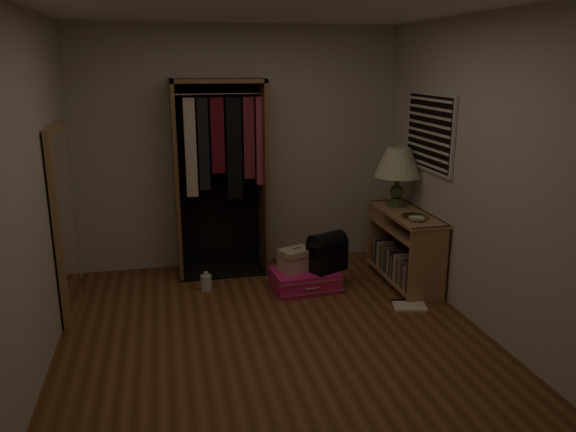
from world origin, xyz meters
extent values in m
plane|color=brown|center=(0.00, 0.00, 0.00)|extent=(4.00, 4.00, 0.00)
cube|color=beige|center=(0.00, 2.00, 1.30)|extent=(3.50, 0.02, 2.60)
cube|color=beige|center=(0.00, -2.00, 1.30)|extent=(3.50, 0.02, 2.60)
cube|color=beige|center=(1.75, 0.00, 1.30)|extent=(0.02, 4.00, 2.60)
cube|color=beige|center=(-1.75, 0.00, 1.30)|extent=(0.02, 4.00, 2.60)
cube|color=white|center=(0.00, 0.00, 2.60)|extent=(3.50, 4.00, 0.01)
cube|color=silver|center=(1.73, 1.00, 1.55)|extent=(0.03, 0.96, 0.76)
cube|color=black|center=(1.73, 1.00, 1.55)|extent=(0.03, 0.90, 0.70)
cube|color=silver|center=(1.71, 1.00, 1.24)|extent=(0.01, 0.88, 0.02)
cube|color=silver|center=(1.71, 1.00, 1.32)|extent=(0.01, 0.88, 0.02)
cube|color=silver|center=(1.71, 1.00, 1.39)|extent=(0.01, 0.88, 0.02)
cube|color=silver|center=(1.71, 1.00, 1.47)|extent=(0.01, 0.88, 0.02)
cube|color=silver|center=(1.71, 1.00, 1.55)|extent=(0.01, 0.88, 0.02)
cube|color=silver|center=(1.71, 1.00, 1.63)|extent=(0.01, 0.88, 0.02)
cube|color=silver|center=(1.71, 1.00, 1.71)|extent=(0.01, 0.88, 0.02)
cube|color=silver|center=(1.71, 1.00, 1.78)|extent=(0.01, 0.88, 0.02)
cube|color=silver|center=(1.71, 1.00, 1.86)|extent=(0.01, 0.88, 0.02)
cube|color=#9F754D|center=(1.54, 0.46, 0.38)|extent=(0.40, 0.03, 0.75)
cube|color=#9F754D|center=(1.54, 1.54, 0.38)|extent=(0.40, 0.03, 0.75)
cube|color=#9F754D|center=(1.54, 1.00, 0.06)|extent=(0.40, 1.04, 0.03)
cube|color=#9F754D|center=(1.54, 1.00, 0.57)|extent=(0.40, 1.04, 0.03)
cube|color=#9F754D|center=(1.54, 1.00, 0.73)|extent=(0.42, 1.12, 0.03)
cube|color=brown|center=(1.73, 1.00, 0.38)|extent=(0.02, 1.10, 0.75)
cube|color=#9F754D|center=(1.53, 1.33, 0.65)|extent=(0.36, 0.38, 0.13)
cube|color=gray|center=(1.48, 0.53, 0.23)|extent=(0.22, 0.04, 0.31)
cube|color=#4C3833|center=(1.46, 0.58, 0.23)|extent=(0.19, 0.04, 0.30)
cube|color=#B7AD99|center=(1.46, 0.62, 0.20)|extent=(0.19, 0.03, 0.25)
cube|color=brown|center=(1.48, 0.67, 0.23)|extent=(0.21, 0.04, 0.31)
cube|color=#3F4C59|center=(1.47, 0.71, 0.22)|extent=(0.19, 0.03, 0.29)
cube|color=gray|center=(1.47, 0.75, 0.22)|extent=(0.21, 0.04, 0.29)
cube|color=#59594C|center=(1.45, 0.79, 0.20)|extent=(0.16, 0.03, 0.24)
cube|color=#B2724C|center=(1.45, 0.83, 0.20)|extent=(0.15, 0.03, 0.24)
cube|color=beige|center=(1.47, 0.87, 0.21)|extent=(0.20, 0.04, 0.28)
cube|color=#332D38|center=(1.45, 0.91, 0.21)|extent=(0.16, 0.03, 0.27)
cube|color=gray|center=(1.47, 0.95, 0.19)|extent=(0.21, 0.04, 0.23)
cube|color=#4C3833|center=(1.45, 0.99, 0.22)|extent=(0.17, 0.03, 0.28)
cube|color=#B7AD99|center=(1.45, 1.04, 0.20)|extent=(0.15, 0.04, 0.26)
cube|color=brown|center=(1.47, 1.08, 0.20)|extent=(0.20, 0.03, 0.25)
cube|color=#3F4C59|center=(1.45, 1.13, 0.20)|extent=(0.16, 0.05, 0.25)
cube|color=gray|center=(1.45, 1.18, 0.20)|extent=(0.16, 0.03, 0.25)
cube|color=#59594C|center=(1.45, 1.22, 0.20)|extent=(0.16, 0.03, 0.25)
cube|color=#B2724C|center=(1.46, 1.27, 0.20)|extent=(0.18, 0.04, 0.26)
cube|color=beige|center=(1.46, 1.32, 0.21)|extent=(0.18, 0.05, 0.27)
cube|color=#332D38|center=(1.46, 1.38, 0.22)|extent=(0.18, 0.04, 0.29)
cube|color=gray|center=(1.45, 1.43, 0.21)|extent=(0.15, 0.04, 0.28)
cube|color=#4C3833|center=(1.45, 1.47, 0.19)|extent=(0.16, 0.03, 0.22)
cube|color=brown|center=(-0.70, 1.74, 1.02)|extent=(0.04, 0.50, 2.05)
cube|color=brown|center=(0.20, 1.74, 1.02)|extent=(0.04, 0.50, 2.05)
cube|color=brown|center=(-0.25, 1.74, 2.03)|extent=(0.95, 0.50, 0.04)
cube|color=black|center=(-0.25, 1.98, 1.02)|extent=(0.95, 0.02, 2.05)
cube|color=black|center=(-0.25, 1.74, 0.01)|extent=(0.95, 0.50, 0.02)
cylinder|color=white|center=(-0.25, 1.74, 1.90)|extent=(0.87, 0.02, 0.02)
cube|color=beige|center=(-0.55, 1.72, 1.37)|extent=(0.12, 0.12, 1.00)
cube|color=black|center=(-0.42, 1.72, 1.40)|extent=(0.11, 0.11, 0.94)
cube|color=#590F19|center=(-0.27, 1.72, 1.49)|extent=(0.14, 0.13, 0.77)
cube|color=black|center=(-0.10, 1.72, 1.35)|extent=(0.16, 0.13, 1.05)
cube|color=maroon|center=(0.05, 1.72, 1.45)|extent=(0.11, 0.13, 0.84)
cube|color=#BF4C72|center=(0.18, 1.72, 1.42)|extent=(0.11, 0.12, 0.91)
cube|color=#A17D4E|center=(-1.71, 1.00, 0.85)|extent=(0.05, 0.80, 1.70)
cube|color=white|center=(-1.68, 1.00, 0.85)|extent=(0.01, 0.68, 1.58)
cube|color=#E01B72|center=(0.49, 1.04, 0.10)|extent=(0.67, 0.50, 0.20)
cube|color=white|center=(0.49, 1.04, 0.05)|extent=(0.69, 0.52, 0.01)
cube|color=white|center=(0.49, 1.04, 0.16)|extent=(0.69, 0.52, 0.01)
cylinder|color=white|center=(0.51, 0.80, 0.10)|extent=(0.15, 0.03, 0.02)
cube|color=#C8B398|center=(0.41, 1.06, 0.31)|extent=(0.38, 0.32, 0.22)
cube|color=brown|center=(0.41, 1.06, 0.36)|extent=(0.39, 0.33, 0.01)
cylinder|color=white|center=(0.41, 1.06, 0.43)|extent=(0.09, 0.05, 0.01)
cube|color=black|center=(0.71, 1.00, 0.34)|extent=(0.42, 0.36, 0.27)
cylinder|color=black|center=(0.71, 1.00, 0.48)|extent=(0.42, 0.36, 0.23)
cylinder|color=#3E5228|center=(1.54, 1.28, 0.77)|extent=(0.21, 0.21, 0.03)
cylinder|color=#3E5228|center=(1.54, 1.28, 0.81)|extent=(0.12, 0.12, 0.04)
sphere|color=#3E5228|center=(1.54, 1.28, 0.90)|extent=(0.15, 0.15, 0.15)
cylinder|color=#3E5228|center=(1.54, 1.28, 1.02)|extent=(0.05, 0.05, 0.09)
cone|color=beige|center=(1.54, 1.28, 1.21)|extent=(0.49, 0.49, 0.30)
cone|color=silver|center=(1.54, 1.28, 1.21)|extent=(0.44, 0.44, 0.28)
cylinder|color=olive|center=(1.54, 0.81, 0.76)|extent=(0.32, 0.32, 0.02)
imported|color=#B4D9B8|center=(1.49, 0.68, 0.77)|extent=(0.19, 0.19, 0.04)
cylinder|color=silver|center=(-0.48, 1.23, 0.08)|extent=(0.14, 0.14, 0.16)
cylinder|color=silver|center=(-0.48, 1.23, 0.17)|extent=(0.06, 0.06, 0.04)
cube|color=#F6E9CF|center=(1.34, 0.41, 0.01)|extent=(0.35, 0.31, 0.03)
cube|color=black|center=(1.36, 0.51, 0.01)|extent=(0.30, 0.11, 0.03)
camera|label=1|loc=(-0.82, -4.05, 2.20)|focal=35.00mm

